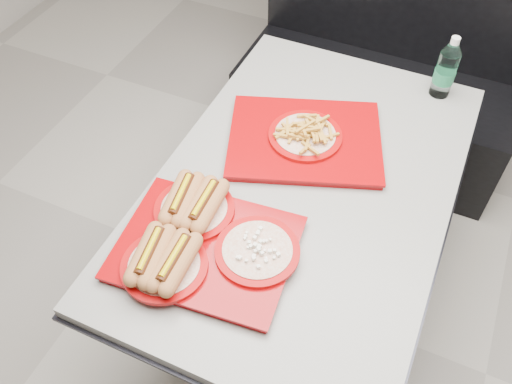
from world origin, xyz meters
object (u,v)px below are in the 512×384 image
at_px(booth_bench, 380,76).
at_px(tray_far, 305,137).
at_px(tray_near, 199,240).
at_px(water_bottle, 446,70).
at_px(diner_table, 302,213).

xyz_separation_m(booth_bench, tray_far, (-0.06, -0.93, 0.38)).
height_order(tray_near, water_bottle, water_bottle).
relative_size(diner_table, tray_near, 2.69).
bearing_deg(booth_bench, tray_far, -93.99).
distance_m(diner_table, tray_far, 0.26).
bearing_deg(tray_near, diner_table, 63.17).
xyz_separation_m(booth_bench, water_bottle, (0.29, -0.48, 0.45)).
relative_size(tray_near, water_bottle, 2.21).
height_order(booth_bench, water_bottle, booth_bench).
xyz_separation_m(tray_near, water_bottle, (0.48, 0.98, 0.06)).
distance_m(tray_far, water_bottle, 0.58).
height_order(tray_far, water_bottle, water_bottle).
relative_size(diner_table, tray_far, 2.31).
height_order(diner_table, tray_near, tray_near).
bearing_deg(diner_table, tray_far, 111.93).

